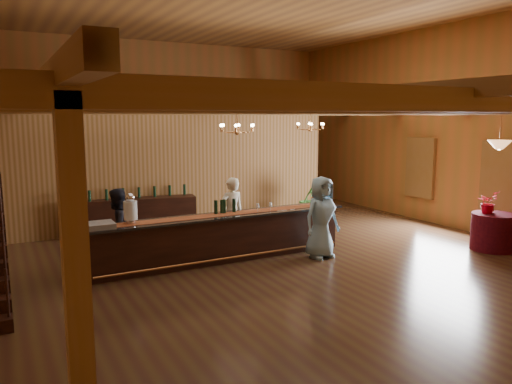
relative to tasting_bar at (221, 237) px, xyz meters
name	(u,v)px	position (x,y,z in m)	size (l,w,h in m)	color
floor	(256,253)	(0.92, 0.18, -0.50)	(14.00, 14.00, 0.00)	#3F2C17
wall_back	(160,125)	(0.92, 7.18, 2.25)	(12.00, 0.10, 5.50)	#A05B29
wall_right	(452,127)	(6.92, 0.18, 2.25)	(0.10, 14.00, 5.50)	#A05B29
beam_grid	(245,106)	(0.92, 0.68, 2.75)	(11.90, 13.90, 0.39)	brown
support_posts	(267,185)	(0.92, -0.32, 1.10)	(9.20, 10.20, 3.20)	brown
partition_wall	(181,170)	(0.42, 3.68, 1.05)	(9.00, 0.18, 3.10)	brown
window_right_front	(500,177)	(6.87, -1.42, 1.05)	(0.12, 1.05, 1.75)	white
window_right_back	(420,168)	(6.87, 1.18, 1.05)	(0.12, 1.05, 1.75)	white
backroom_boxes	(167,196)	(0.62, 5.68, 0.03)	(4.10, 0.60, 1.10)	black
tasting_bar	(221,237)	(0.00, 0.00, 0.00)	(5.87, 0.88, 0.99)	black
beverage_dispenser	(130,209)	(-1.88, 0.01, 0.77)	(0.26, 0.26, 0.60)	silver
glass_rack_tray	(100,225)	(-2.47, -0.10, 0.53)	(0.50, 0.50, 0.10)	gray
raffle_drum	(319,198)	(2.49, 0.01, 0.66)	(0.34, 0.24, 0.30)	#95622C
bar_bottle_0	(216,207)	(-0.06, 0.11, 0.63)	(0.07, 0.07, 0.30)	black
bar_bottle_1	(222,207)	(0.08, 0.11, 0.63)	(0.07, 0.07, 0.30)	black
bar_bottle_2	(224,207)	(0.13, 0.12, 0.63)	(0.07, 0.07, 0.30)	black
bar_bottle_3	(234,206)	(0.37, 0.12, 0.63)	(0.07, 0.07, 0.30)	black
backbar_shelf	(132,216)	(-1.06, 3.34, -0.03)	(3.29, 0.51, 0.93)	black
round_table	(493,232)	(5.84, -2.10, -0.08)	(0.97, 0.97, 0.84)	#520913
chandelier_left	(237,128)	(0.59, 0.40, 2.28)	(0.80, 0.80, 0.58)	#AC6D3A
chandelier_right	(310,126)	(3.52, 1.96, 2.28)	(0.80, 0.80, 0.58)	#AC6D3A
pendant_lamp	(499,145)	(5.84, -2.10, 1.91)	(0.52, 0.52, 0.90)	#AC6D3A
bartender	(232,214)	(0.57, 0.69, 0.34)	(0.61, 0.40, 1.66)	silver
staff_second	(117,227)	(-2.01, 0.63, 0.30)	(0.77, 0.60, 1.59)	black
guest	(321,217)	(2.00, -0.80, 0.39)	(0.86, 0.56, 1.76)	#7EADC9
floor_plant	(311,199)	(4.01, 2.59, 0.15)	(0.71, 0.57, 1.29)	#39752E
table_flowers	(488,202)	(5.72, -2.00, 0.60)	(0.46, 0.40, 0.51)	#BA041A
table_vase	(490,206)	(5.86, -1.96, 0.49)	(0.15, 0.15, 0.30)	#AC6D3A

